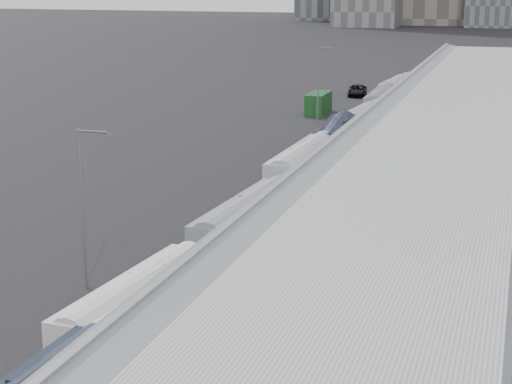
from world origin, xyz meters
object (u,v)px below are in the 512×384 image
at_px(bus_4, 304,172).
at_px(bus_7, 381,107).
at_px(street_lamp_near, 84,199).
at_px(street_lamp_far, 320,80).
at_px(bus_5, 337,145).
at_px(bus_3, 247,230).
at_px(bus_2, 137,315).
at_px(bus_8, 398,93).
at_px(suv, 357,90).
at_px(bus_6, 362,126).
at_px(shipping_container, 318,103).

xyz_separation_m(bus_4, bus_7, (0.10, 38.99, -0.09)).
xyz_separation_m(street_lamp_near, street_lamp_far, (-0.33, 59.46, -0.04)).
bearing_deg(street_lamp_near, bus_5, 80.28).
height_order(bus_3, bus_4, bus_4).
height_order(bus_2, bus_7, bus_7).
distance_m(bus_2, street_lamp_far, 65.96).
distance_m(bus_5, street_lamp_near, 38.79).
bearing_deg(bus_2, bus_3, 91.88).
distance_m(bus_8, suv, 9.87).
relative_size(bus_2, bus_6, 0.95).
relative_size(bus_6, street_lamp_near, 1.36).
bearing_deg(street_lamp_far, bus_4, -78.78).
distance_m(bus_4, bus_6, 24.42).
bearing_deg(shipping_container, bus_7, -11.70).
bearing_deg(bus_7, bus_5, -90.99).
xyz_separation_m(bus_6, street_lamp_far, (-7.09, 9.32, 3.79)).
relative_size(bus_4, street_lamp_far, 1.49).
bearing_deg(bus_7, street_lamp_far, -143.45).
relative_size(bus_3, street_lamp_near, 1.40).
xyz_separation_m(bus_6, bus_8, (-0.13, 27.82, 0.07)).
distance_m(bus_2, bus_8, 84.04).
relative_size(bus_2, suv, 2.03).
height_order(bus_2, bus_3, bus_3).
height_order(bus_2, suv, bus_2).
bearing_deg(street_lamp_far, suv, 90.14).
bearing_deg(street_lamp_near, bus_7, 84.29).
xyz_separation_m(bus_2, bus_3, (0.86, 14.90, 0.13)).
distance_m(bus_5, bus_8, 39.89).
bearing_deg(suv, bus_8, -53.71).
bearing_deg(shipping_container, bus_5, -73.53).
distance_m(bus_5, suv, 47.29).
bearing_deg(bus_6, bus_3, -84.63).
height_order(bus_4, bus_7, bus_4).
bearing_deg(street_lamp_near, bus_3, 52.18).
bearing_deg(bus_8, street_lamp_far, -105.94).
distance_m(street_lamp_near, shipping_container, 66.56).
distance_m(bus_2, bus_4, 31.80).
distance_m(bus_6, bus_7, 14.57).
xyz_separation_m(bus_2, bus_5, (0.53, 44.15, 0.21)).
relative_size(bus_2, shipping_container, 1.92).
height_order(bus_7, street_lamp_far, street_lamp_far).
distance_m(bus_7, street_lamp_far, 9.36).
relative_size(bus_3, bus_7, 1.00).
xyz_separation_m(street_lamp_far, suv, (-0.06, 25.38, -4.52)).
relative_size(bus_7, street_lamp_far, 1.41).
relative_size(bus_5, shipping_container, 2.20).
bearing_deg(bus_4, bus_6, 90.73).
height_order(bus_2, bus_6, bus_6).
bearing_deg(suv, street_lamp_near, -99.02).
distance_m(bus_3, suv, 76.37).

